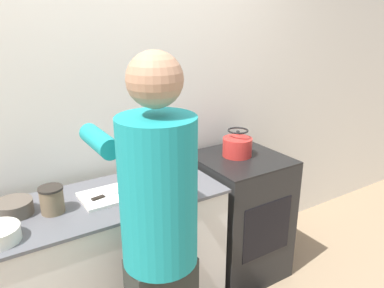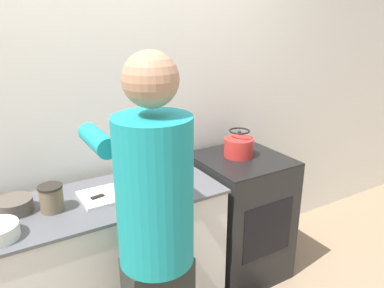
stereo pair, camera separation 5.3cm
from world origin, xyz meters
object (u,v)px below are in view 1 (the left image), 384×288
(kettle, at_px, (237,145))
(bowl_prep, at_px, (14,208))
(oven, at_px, (239,215))
(knife, at_px, (107,195))
(person, at_px, (158,231))
(cutting_board, at_px, (108,196))
(canister_jar, at_px, (52,200))

(kettle, bearing_deg, bowl_prep, 179.11)
(oven, distance_m, knife, 1.08)
(oven, height_order, person, person)
(person, xyz_separation_m, kettle, (0.94, 0.61, 0.05))
(person, xyz_separation_m, bowl_prep, (-0.51, 0.63, -0.03))
(oven, xyz_separation_m, cutting_board, (-0.98, -0.02, 0.43))
(knife, relative_size, canister_jar, 1.37)
(person, relative_size, knife, 8.92)
(cutting_board, distance_m, kettle, 0.98)
(oven, height_order, knife, oven)
(cutting_board, height_order, kettle, kettle)
(oven, relative_size, knife, 4.72)
(cutting_board, distance_m, bowl_prep, 0.48)
(person, bearing_deg, canister_jar, 121.57)
(knife, bearing_deg, cutting_board, 27.54)
(cutting_board, relative_size, bowl_prep, 1.56)
(cutting_board, distance_m, knife, 0.02)
(oven, distance_m, person, 1.20)
(person, distance_m, cutting_board, 0.55)
(bowl_prep, bearing_deg, cutting_board, -9.59)
(oven, bearing_deg, bowl_prep, 177.53)
(person, distance_m, knife, 0.55)
(cutting_board, relative_size, kettle, 1.44)
(person, bearing_deg, knife, 94.65)
(cutting_board, bearing_deg, person, -86.37)
(cutting_board, bearing_deg, knife, -142.97)
(person, height_order, canister_jar, person)
(bowl_prep, bearing_deg, canister_jar, -26.11)
(bowl_prep, bearing_deg, knife, -10.61)
(person, bearing_deg, oven, 30.99)
(oven, height_order, cutting_board, oven)
(oven, relative_size, bowl_prep, 4.82)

